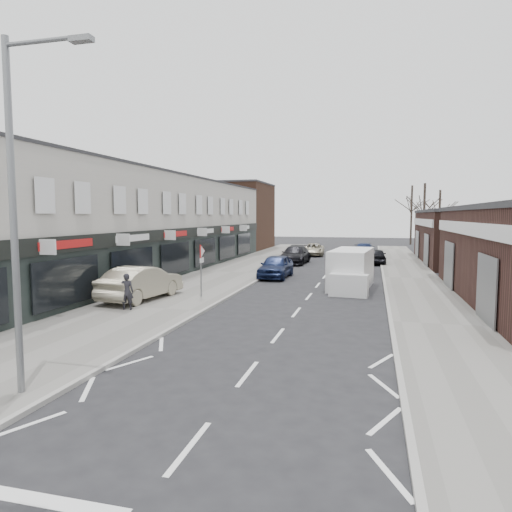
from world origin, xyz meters
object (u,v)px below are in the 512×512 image
Objects in this scene: sedan_on_pavement at (141,283)px; parked_car_right_a at (359,262)px; parked_car_right_b at (376,256)px; street_lamp at (19,197)px; parked_car_left_a at (276,266)px; warning_sign at (202,256)px; white_van at (351,270)px; parked_car_left_c at (314,250)px; parked_car_right_c at (365,250)px; pedestrian at (127,291)px; parked_car_left_b at (295,255)px.

parked_car_right_a is (9.94, 14.05, -0.12)m from sedan_on_pavement.
parked_car_right_b is at bearing -99.56° from parked_car_right_a.
parked_car_left_a is at bearing 86.34° from street_lamp.
warning_sign is 3.22m from sedan_on_pavement.
parked_car_left_a is at bearing 152.74° from white_van.
parked_car_left_a is at bearing -95.17° from parked_car_left_c.
sedan_on_pavement is 23.63m from parked_car_right_b.
parked_car_right_c is at bearing -89.35° from parked_car_right_a.
street_lamp is 10.05m from pedestrian.
warning_sign is at bearing -93.21° from parked_car_left_b.
parked_car_left_b is at bearing 84.40° from warning_sign.
parked_car_left_a reaches higher than parked_car_right_c.
white_van is 14.18m from parked_car_right_b.
parked_car_right_b is at bearing 13.82° from parked_car_left_b.
white_van is 1.14× the size of parked_car_left_b.
sedan_on_pavement reaches higher than parked_car_right_a.
street_lamp reaches higher than parked_car_right_c.
parked_car_right_c is (-1.12, 7.33, 0.01)m from parked_car_right_b.
sedan_on_pavement is 1.03× the size of parked_car_right_c.
pedestrian reaches higher than parked_car_right_b.
parked_car_left_b is 1.06× the size of parked_car_right_a.
parked_car_right_c is (5.53, 18.04, -0.08)m from parked_car_left_a.
pedestrian is 0.35× the size of parked_car_left_a.
sedan_on_pavement is at bearing 56.10° from parked_car_right_a.
warning_sign reaches higher than parked_car_right_a.
white_van is 1.20× the size of sedan_on_pavement.
street_lamp is 13.04m from warning_sign.
street_lamp reaches higher than pedestrian.
parked_car_left_c is at bearing -48.72° from parked_car_right_b.
parked_car_left_c is 5.21m from parked_car_right_c.
sedan_on_pavement is 11.07m from parked_car_left_a.
parked_car_left_c is (4.33, 30.17, -0.28)m from pedestrian.
white_van reaches higher than sedan_on_pavement.
pedestrian is 25.51m from parked_car_right_b.
warning_sign is 0.45× the size of white_van.
parked_car_left_b is at bearing 59.15° from parked_car_right_c.
parked_car_left_b is at bearing -119.61° from pedestrian.
parked_car_left_c is (0.57, 8.39, -0.13)m from parked_car_left_b.
parked_car_right_b is (6.90, 1.39, -0.07)m from parked_car_left_b.
warning_sign reaches higher than pedestrian.
parked_car_right_a is 14.07m from parked_car_right_c.
street_lamp is 1.60× the size of parked_car_right_a.
white_van is 12.90m from pedestrian.
warning_sign is 21.24m from parked_car_right_b.
sedan_on_pavement is 29.88m from parked_car_right_c.
street_lamp is at bearing 113.19° from sedan_on_pavement.
parked_car_left_a is (4.59, 10.07, -0.16)m from sedan_on_pavement.
white_van is 1.31× the size of parked_car_left_c.
parked_car_left_a is 17.71m from parked_car_left_c.
pedestrian is 22.10m from parked_car_left_b.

